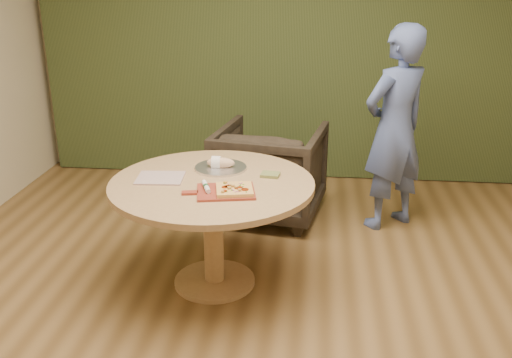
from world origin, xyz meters
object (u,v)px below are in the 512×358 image
at_px(flatbread_pizza, 234,189).
at_px(bread_roll, 219,163).
at_px(pedestal_table, 212,201).
at_px(armchair, 270,167).
at_px(person_standing, 395,129).
at_px(serving_tray, 221,168).
at_px(cutlery_roll, 206,187).
at_px(pizza_paddle, 224,192).

height_order(flatbread_pizza, bread_roll, bread_roll).
distance_m(pedestal_table, bread_roll, 0.31).
height_order(armchair, person_standing, person_standing).
bearing_deg(bread_roll, armchair, 73.96).
xyz_separation_m(bread_roll, armchair, (0.27, 0.95, -0.35)).
bearing_deg(serving_tray, armchair, 74.45).
distance_m(pedestal_table, person_standing, 1.71).
distance_m(cutlery_roll, person_standing, 1.81).
relative_size(pedestal_table, person_standing, 0.80).
relative_size(pedestal_table, bread_roll, 6.88).
bearing_deg(pedestal_table, flatbread_pizza, -47.65).
relative_size(flatbread_pizza, serving_tray, 0.73).
height_order(pedestal_table, armchair, armchair).
bearing_deg(serving_tray, cutlery_roll, -92.95).
bearing_deg(pizza_paddle, person_standing, 36.39).
distance_m(serving_tray, armchair, 1.04).
bearing_deg(serving_tray, flatbread_pizza, -70.34).
height_order(pedestal_table, flatbread_pizza, flatbread_pizza).
distance_m(pedestal_table, cutlery_roll, 0.24).
bearing_deg(flatbread_pizza, armchair, 85.58).
bearing_deg(pedestal_table, cutlery_roll, -91.52).
relative_size(pizza_paddle, armchair, 0.53).
xyz_separation_m(pedestal_table, person_standing, (1.29, 1.10, 0.22)).
height_order(serving_tray, armchair, armchair).
height_order(pizza_paddle, cutlery_roll, cutlery_roll).
bearing_deg(flatbread_pizza, serving_tray, 109.66).
xyz_separation_m(armchair, person_standing, (1.00, -0.10, 0.39)).
bearing_deg(pedestal_table, pizza_paddle, -59.60).
distance_m(serving_tray, person_standing, 1.53).
xyz_separation_m(serving_tray, bread_roll, (-0.01, 0.00, 0.04)).
height_order(bread_roll, armchair, armchair).
relative_size(flatbread_pizza, armchair, 0.29).
relative_size(pedestal_table, armchair, 1.51).
xyz_separation_m(pizza_paddle, flatbread_pizza, (0.06, -0.00, 0.02)).
height_order(pedestal_table, cutlery_roll, cutlery_roll).
distance_m(flatbread_pizza, bread_roll, 0.47).
height_order(pedestal_table, serving_tray, serving_tray).
relative_size(cutlery_roll, bread_roll, 1.00).
relative_size(bread_roll, armchair, 0.22).
bearing_deg(person_standing, pizza_paddle, 10.89).
distance_m(cutlery_roll, armchair, 1.44).
distance_m(pedestal_table, armchair, 1.24).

